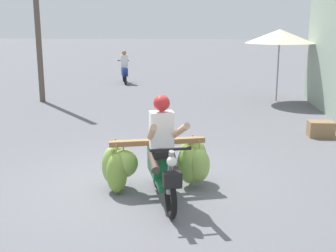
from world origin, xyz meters
TOP-DOWN VIEW (x-y plane):
  - ground_plane at (0.00, 0.00)m, footprint 120.00×120.00m
  - motorbike_main_loaded at (0.30, -0.13)m, footprint 1.80×2.01m
  - motorbike_distant_ahead_left at (-2.34, 11.96)m, footprint 0.61×1.59m
  - market_umbrella_near_shop at (3.45, 8.07)m, footprint 2.23×2.23m
  - produce_crate at (3.72, 3.47)m, footprint 0.56×0.40m
  - utility_pole at (-4.31, 7.41)m, footprint 0.18×0.18m

SIDE VIEW (x-z plane):
  - ground_plane at x=0.00m, z-range 0.00..0.00m
  - produce_crate at x=3.72m, z-range 0.00..0.36m
  - motorbike_main_loaded at x=0.30m, z-range -0.30..1.28m
  - motorbike_distant_ahead_left at x=-2.34m, z-range -0.13..1.27m
  - market_umbrella_near_shop at x=3.45m, z-range 0.95..3.30m
  - utility_pole at x=-4.31m, z-range 0.00..5.83m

